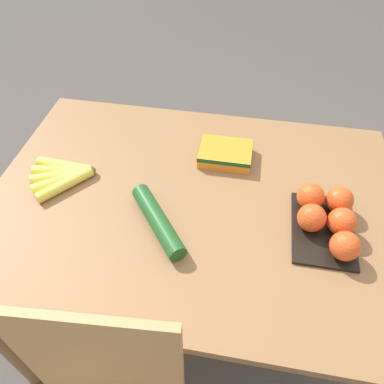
{
  "coord_description": "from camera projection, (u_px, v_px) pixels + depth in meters",
  "views": [
    {
      "loc": [
        -0.14,
        0.77,
        1.63
      ],
      "look_at": [
        0.0,
        0.0,
        0.79
      ],
      "focal_mm": 35.0,
      "sensor_mm": 36.0,
      "label": 1
    }
  ],
  "objects": [
    {
      "name": "carrot_bag",
      "position": [
        225.0,
        153.0,
        1.27
      ],
      "size": [
        0.18,
        0.13,
        0.05
      ],
      "color": "orange",
      "rests_on": "dining_table"
    },
    {
      "name": "banana_bunch",
      "position": [
        64.0,
        175.0,
        1.21
      ],
      "size": [
        0.21,
        0.19,
        0.03
      ],
      "color": "brown",
      "rests_on": "dining_table"
    },
    {
      "name": "ground_plane",
      "position": [
        192.0,
        309.0,
        1.72
      ],
      "size": [
        12.0,
        12.0,
        0.0
      ],
      "primitive_type": "plane",
      "color": "#4C4742"
    },
    {
      "name": "tomato_pack",
      "position": [
        328.0,
        218.0,
        1.05
      ],
      "size": [
        0.17,
        0.26,
        0.09
      ],
      "color": "black",
      "rests_on": "dining_table"
    },
    {
      "name": "cucumber_near",
      "position": [
        158.0,
        221.0,
        1.07
      ],
      "size": [
        0.21,
        0.24,
        0.05
      ],
      "color": "#1E5123",
      "rests_on": "dining_table"
    },
    {
      "name": "dining_table",
      "position": [
        192.0,
        219.0,
        1.24
      ],
      "size": [
        1.27,
        0.91,
        0.76
      ],
      "color": "olive",
      "rests_on": "ground_plane"
    }
  ]
}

